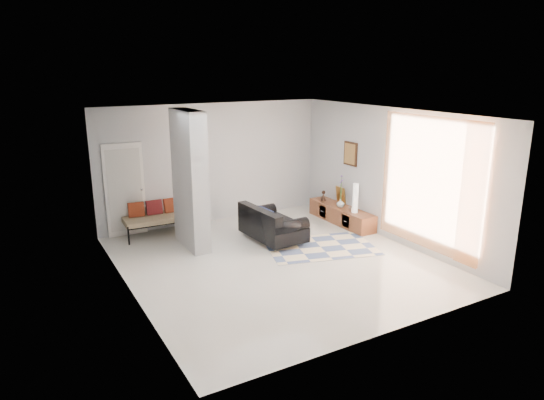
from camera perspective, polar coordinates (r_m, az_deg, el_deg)
floor at (r=9.35m, az=0.59°, el=-7.22°), size 6.00×6.00×0.00m
ceiling at (r=8.66m, az=0.64°, el=10.14°), size 6.00×6.00×0.00m
wall_back at (r=11.53m, az=-6.92°, el=4.32°), size 6.00×0.00×6.00m
wall_front at (r=6.60m, az=13.85°, el=-4.49°), size 6.00×0.00×6.00m
wall_left at (r=7.93m, az=-16.83°, el=-1.33°), size 0.00×6.00×6.00m
wall_right at (r=10.52m, az=13.69°, el=2.92°), size 0.00×6.00×6.00m
partition_column at (r=9.87m, az=-9.64°, el=2.33°), size 0.35×1.20×2.80m
hallway_door at (r=10.96m, az=-16.93°, el=1.14°), size 0.85×0.06×2.04m
curtain at (r=9.67m, az=17.99°, el=1.83°), size 0.00×2.55×2.55m
wall_art at (r=11.41m, az=9.23°, el=5.39°), size 0.04×0.45×0.55m
media_console at (r=11.63m, az=8.14°, el=-1.71°), size 0.45×2.04×0.80m
loveseat at (r=10.27m, az=-0.17°, el=-2.96°), size 0.97×1.55×0.76m
daybed at (r=10.97m, az=-12.87°, el=-1.83°), size 1.73×0.78×0.77m
area_rug at (r=10.08m, az=5.73°, el=-5.52°), size 2.49×1.98×0.01m
cylinder_lamp at (r=11.08m, az=9.79°, el=0.21°), size 0.12×0.12×0.67m
bronze_figurine at (r=12.02m, az=6.08°, el=0.52°), size 0.14×0.14×0.25m
vase at (r=11.50m, az=8.06°, el=-0.37°), size 0.20×0.20×0.20m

